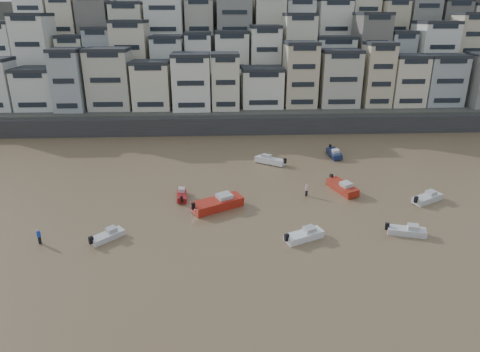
{
  "coord_description": "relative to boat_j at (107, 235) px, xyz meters",
  "views": [
    {
      "loc": [
        2.04,
        -20.4,
        23.3
      ],
      "look_at": [
        4.52,
        30.0,
        4.0
      ],
      "focal_mm": 32.0,
      "sensor_mm": 36.0,
      "label": 1
    }
  ],
  "objects": [
    {
      "name": "harbor_wall",
      "position": [
        20.44,
        43.4,
        1.19
      ],
      "size": [
        140.0,
        3.0,
        3.5
      ],
      "primitive_type": "cube",
      "color": "#38383A",
      "rests_on": "ground"
    },
    {
      "name": "person_pink",
      "position": [
        24.11,
        10.82,
        0.31
      ],
      "size": [
        0.44,
        0.44,
        1.74
      ],
      "primitive_type": null,
      "color": "#DC9BB1",
      "rests_on": "ground"
    },
    {
      "name": "boat_j",
      "position": [
        0.0,
        0.0,
        0.0
      ],
      "size": [
        3.84,
        3.9,
        1.12
      ],
      "primitive_type": null,
      "rotation": [
        0.0,
        0.0,
        0.8
      ],
      "color": "silver",
      "rests_on": "ground"
    },
    {
      "name": "boat_e",
      "position": [
        29.39,
        12.18,
        0.28
      ],
      "size": [
        3.79,
        6.52,
        1.69
      ],
      "primitive_type": null,
      "rotation": [
        0.0,
        0.0,
        -1.27
      ],
      "color": "maroon",
      "rests_on": "ground"
    },
    {
      "name": "boat_f",
      "position": [
        7.25,
        10.83,
        0.01
      ],
      "size": [
        1.73,
        4.29,
        1.14
      ],
      "primitive_type": null,
      "rotation": [
        0.0,
        0.0,
        1.66
      ],
      "color": "#A11316",
      "rests_on": "ground"
    },
    {
      "name": "hillside",
      "position": [
        25.17,
        83.24,
        12.45
      ],
      "size": [
        141.04,
        66.0,
        50.0
      ],
      "color": "#4C4C47",
      "rests_on": "ground"
    },
    {
      "name": "boat_b",
      "position": [
        33.23,
        -0.51,
        0.05
      ],
      "size": [
        4.74,
        2.65,
        1.23
      ],
      "primitive_type": null,
      "rotation": [
        0.0,
        0.0,
        -0.28
      ],
      "color": "silver",
      "rests_on": "ground"
    },
    {
      "name": "person_blue",
      "position": [
        -7.09,
        -0.51,
        0.31
      ],
      "size": [
        0.44,
        0.44,
        1.74
      ],
      "primitive_type": null,
      "color": "#1839B6",
      "rests_on": "ground"
    },
    {
      "name": "boat_d",
      "position": [
        39.62,
        8.15,
        0.12
      ],
      "size": [
        5.2,
        3.92,
        1.37
      ],
      "primitive_type": null,
      "rotation": [
        0.0,
        0.0,
        0.52
      ],
      "color": "silver",
      "rests_on": "ground"
    },
    {
      "name": "boat_a",
      "position": [
        21.53,
        -1.07,
        0.11
      ],
      "size": [
        5.14,
        3.58,
        1.34
      ],
      "primitive_type": null,
      "rotation": [
        0.0,
        0.0,
        0.45
      ],
      "color": "white",
      "rests_on": "ground"
    },
    {
      "name": "boat_i",
      "position": [
        32.17,
        27.39,
        0.18
      ],
      "size": [
        1.93,
        5.47,
        1.48
      ],
      "primitive_type": null,
      "rotation": [
        0.0,
        0.0,
        -1.54
      ],
      "color": "#151E41",
      "rests_on": "ground"
    },
    {
      "name": "boat_c",
      "position": [
        12.07,
        7.24,
        0.44
      ],
      "size": [
        7.52,
        5.76,
        1.99
      ],
      "primitive_type": null,
      "rotation": [
        0.0,
        0.0,
        0.53
      ],
      "color": "#B02215",
      "rests_on": "ground"
    },
    {
      "name": "boat_h",
      "position": [
        20.74,
        24.26,
        0.2
      ],
      "size": [
        5.66,
        4.65,
        1.53
      ],
      "primitive_type": null,
      "rotation": [
        0.0,
        0.0,
        2.55
      ],
      "color": "white",
      "rests_on": "ground"
    }
  ]
}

